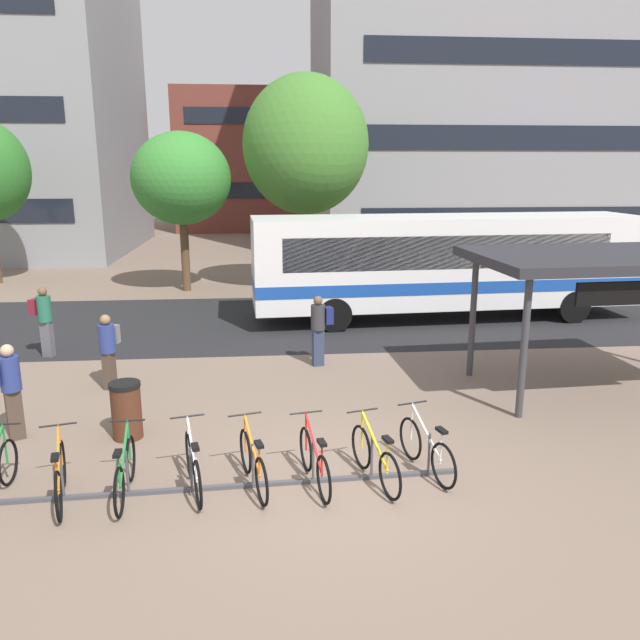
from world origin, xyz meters
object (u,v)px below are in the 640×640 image
at_px(trash_bin, 126,410).
at_px(street_tree_1, 181,179).
at_px(parked_bicycle_orange_1, 60,477).
at_px(parked_bicycle_red_5, 314,462).
at_px(parked_bicycle_white_3, 193,466).
at_px(commuter_maroon_pack_3, 44,317).
at_px(parked_bicycle_white_7, 426,450).
at_px(commuter_grey_pack_1, 108,346).
at_px(parked_bicycle_orange_4, 253,464).
at_px(commuter_navy_pack_2, 9,385).
at_px(parked_bicycle_yellow_6, 375,459).
at_px(parked_bicycle_green_2, 125,472).
at_px(transit_shelter, 610,262).
at_px(street_tree_0, 306,145).
at_px(commuter_navy_pack_0, 319,325).
at_px(city_bus, 448,262).

relative_size(trash_bin, street_tree_1, 0.17).
distance_m(parked_bicycle_orange_1, parked_bicycle_red_5, 3.66).
xyz_separation_m(parked_bicycle_white_3, commuter_maroon_pack_3, (-4.42, 7.12, 0.65)).
relative_size(parked_bicycle_orange_1, commuter_maroon_pack_3, 0.94).
bearing_deg(commuter_maroon_pack_3, parked_bicycle_white_7, -26.43).
distance_m(parked_bicycle_white_7, commuter_maroon_pack_3, 10.56).
distance_m(parked_bicycle_white_3, commuter_grey_pack_1, 5.16).
distance_m(parked_bicycle_orange_4, street_tree_1, 16.20).
bearing_deg(parked_bicycle_white_7, parked_bicycle_orange_1, 78.55).
relative_size(parked_bicycle_orange_4, commuter_navy_pack_2, 0.97).
distance_m(parked_bicycle_yellow_6, parked_bicycle_white_7, 0.89).
height_order(parked_bicycle_red_5, commuter_maroon_pack_3, commuter_maroon_pack_3).
bearing_deg(parked_bicycle_red_5, parked_bicycle_orange_4, 78.33).
relative_size(parked_bicycle_white_7, commuter_maroon_pack_3, 0.94).
height_order(parked_bicycle_green_2, commuter_maroon_pack_3, commuter_maroon_pack_3).
relative_size(parked_bicycle_orange_4, trash_bin, 1.63).
distance_m(parked_bicycle_green_2, commuter_navy_pack_2, 3.29).
xyz_separation_m(parked_bicycle_green_2, transit_shelter, (9.19, 3.71, 2.38)).
xyz_separation_m(parked_bicycle_orange_4, trash_bin, (-2.25, 1.97, 0.13)).
distance_m(parked_bicycle_red_5, parked_bicycle_white_7, 1.79).
height_order(transit_shelter, street_tree_0, street_tree_0).
height_order(commuter_grey_pack_1, street_tree_0, street_tree_0).
bearing_deg(parked_bicycle_white_7, commuter_navy_pack_0, -3.49).
distance_m(parked_bicycle_red_5, commuter_navy_pack_0, 5.86).
bearing_deg(parked_bicycle_white_7, street_tree_1, 4.19).
height_order(commuter_maroon_pack_3, trash_bin, commuter_maroon_pack_3).
xyz_separation_m(parked_bicycle_red_5, transit_shelter, (6.42, 3.62, 2.38)).
bearing_deg(commuter_navy_pack_2, street_tree_0, 35.31).
bearing_deg(trash_bin, commuter_navy_pack_0, 45.43).
height_order(parked_bicycle_orange_4, parked_bicycle_yellow_6, same).
xyz_separation_m(parked_bicycle_orange_1, parked_bicycle_yellow_6, (4.58, 0.15, 0.00)).
bearing_deg(parked_bicycle_white_7, street_tree_0, -12.33).
distance_m(commuter_grey_pack_1, commuter_maroon_pack_3, 3.31).
relative_size(parked_bicycle_orange_4, street_tree_1, 0.28).
height_order(transit_shelter, commuter_grey_pack_1, transit_shelter).
xyz_separation_m(parked_bicycle_red_5, street_tree_0, (0.92, 15.31, 5.05)).
height_order(parked_bicycle_white_3, commuter_grey_pack_1, commuter_grey_pack_1).
bearing_deg(parked_bicycle_green_2, parked_bicycle_orange_4, -89.64).
distance_m(commuter_maroon_pack_3, street_tree_0, 11.71).
distance_m(parked_bicycle_orange_4, commuter_grey_pack_1, 5.60).
distance_m(commuter_navy_pack_2, trash_bin, 2.04).
relative_size(parked_bicycle_yellow_6, commuter_navy_pack_0, 0.98).
bearing_deg(parked_bicycle_orange_4, commuter_navy_pack_0, -28.85).
bearing_deg(parked_bicycle_white_3, transit_shelter, -79.50).
height_order(parked_bicycle_orange_1, transit_shelter, transit_shelter).
bearing_deg(commuter_navy_pack_0, trash_bin, 34.44).
bearing_deg(city_bus, parked_bicycle_green_2, -130.02).
height_order(city_bus, street_tree_0, street_tree_0).
xyz_separation_m(parked_bicycle_green_2, parked_bicycle_white_3, (0.96, 0.10, 0.00)).
bearing_deg(trash_bin, city_bus, 45.37).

